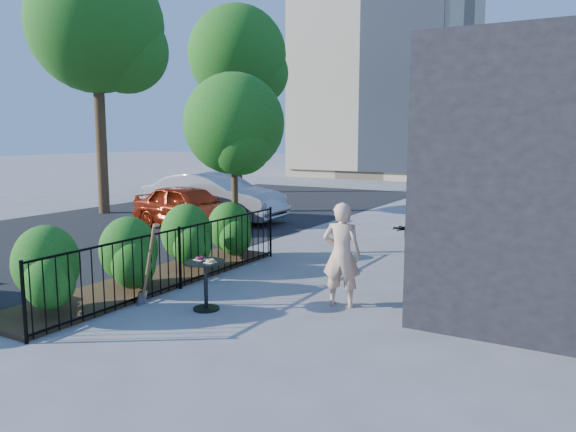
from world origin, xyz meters
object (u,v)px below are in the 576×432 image
Objects in this scene: cafe_table at (206,276)px; shovel at (147,269)px; patio_tree at (235,130)px; car_red at (189,207)px; car_silver at (215,197)px; street_tree_far at (238,61)px; woman at (342,255)px; street_tree_near at (96,33)px.

shovel is (-0.88, -0.33, 0.07)m from cafe_table.
patio_tree is at bearing 104.47° from shovel.
car_silver is (-0.27, 1.56, 0.12)m from car_red.
car_silver is (-4.44, 7.56, 0.15)m from shovel.
shovel is (8.68, -15.00, -5.32)m from street_tree_far.
shovel is at bearing -136.42° from car_red.
patio_tree is 5.49m from car_silver.
woman is at bearing -133.34° from car_silver.
street_tree_near reaches higher than car_silver.
shovel is at bearing 17.69° from woman.
patio_tree is 2.40× the size of woman.
shovel is (0.98, -3.80, -2.17)m from patio_tree.
cafe_table is at bearing 22.26° from woman.
street_tree_far is 1.83× the size of car_silver.
shovel reaches higher than cafe_table.
street_tree_far is 18.13m from shovel.
patio_tree reaches higher than shovel.
car_red is (-4.17, 6.00, 0.03)m from shovel.
street_tree_near is 8.00m from street_tree_far.
woman reaches higher than cafe_table.
cafe_table is at bearing -61.84° from patio_tree.
patio_tree is 0.87× the size of car_silver.
street_tree_near is at bearing 141.12° from shovel.
cafe_table is 7.60m from car_red.
patio_tree is at bearing -140.16° from car_silver.
woman is (11.28, -5.46, -5.10)m from street_tree_near.
street_tree_far reaches higher than car_red.
cafe_table is at bearing -34.92° from street_tree_near.
woman reaches higher than car_silver.
cafe_table is 8.98m from car_silver.
woman is 0.36× the size of car_silver.
car_red is at bearing 124.80° from shovel.
woman is at bearing 35.23° from cafe_table.
car_red is 1.58m from car_silver.
street_tree_far is (0.00, 8.00, 0.00)m from street_tree_near.
car_red is at bearing 145.38° from patio_tree.
woman is 3.02m from shovel.
car_red is at bearing 131.66° from cafe_table.
street_tree_near reaches higher than shovel.
car_silver is at bearing 132.61° from patio_tree.
patio_tree reaches higher than woman.
street_tree_near is 12.84m from cafe_table.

